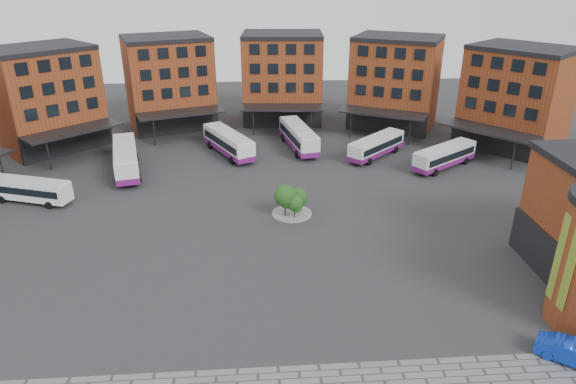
{
  "coord_description": "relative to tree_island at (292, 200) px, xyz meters",
  "views": [
    {
      "loc": [
        -2.04,
        -38.04,
        25.36
      ],
      "look_at": [
        1.35,
        9.04,
        4.0
      ],
      "focal_mm": 32.0,
      "sensor_mm": 36.0,
      "label": 1
    }
  ],
  "objects": [
    {
      "name": "ground",
      "position": [
        -1.92,
        -11.64,
        -1.9
      ],
      "size": [
        160.0,
        160.0,
        0.0
      ],
      "primitive_type": "plane",
      "color": "#28282B",
      "rests_on": "ground"
    },
    {
      "name": "bus_e",
      "position": [
        13.33,
        17.46,
        -0.29
      ],
      "size": [
        9.34,
        9.0,
        2.97
      ],
      "rotation": [
        0.0,
        0.0,
        -0.82
      ],
      "color": "white",
      "rests_on": "ground"
    },
    {
      "name": "bus_d",
      "position": [
        2.74,
        21.77,
        -0.07
      ],
      "size": [
        5.03,
        12.27,
        3.37
      ],
      "rotation": [
        0.0,
        0.0,
        0.2
      ],
      "color": "white",
      "rests_on": "ground"
    },
    {
      "name": "main_building",
      "position": [
        -6.7,
        26.61,
        5.33
      ],
      "size": [
        94.14,
        42.48,
        14.6
      ],
      "color": "brown",
      "rests_on": "ground"
    },
    {
      "name": "tree_island",
      "position": [
        0.0,
        0.0,
        0.0
      ],
      "size": [
        4.4,
        4.4,
        3.69
      ],
      "color": "gray",
      "rests_on": "ground"
    },
    {
      "name": "bus_c",
      "position": [
        -7.45,
        19.94,
        -0.11
      ],
      "size": [
        7.74,
        11.64,
        3.3
      ],
      "rotation": [
        0.0,
        0.0,
        0.47
      ],
      "color": "white",
      "rests_on": "ground"
    },
    {
      "name": "bus_a",
      "position": [
        -29.52,
        5.58,
        -0.27
      ],
      "size": [
        9.91,
        5.12,
        2.74
      ],
      "rotation": [
        0.0,
        0.0,
        1.25
      ],
      "color": "white",
      "rests_on": "ground"
    },
    {
      "name": "bus_f",
      "position": [
        21.44,
        12.74,
        -0.28
      ],
      "size": [
        10.12,
        8.01,
        2.98
      ],
      "rotation": [
        0.0,
        0.0,
        -0.97
      ],
      "color": "white",
      "rests_on": "ground"
    },
    {
      "name": "bus_b",
      "position": [
        -20.52,
        14.13,
        -0.0
      ],
      "size": [
        5.67,
        12.77,
        3.51
      ],
      "rotation": [
        0.0,
        0.0,
        0.23
      ],
      "color": "white",
      "rests_on": "ground"
    },
    {
      "name": "blue_car",
      "position": [
        17.55,
        -23.7,
        -1.11
      ],
      "size": [
        4.8,
        4.27,
        1.58
      ],
      "primitive_type": "imported",
      "rotation": [
        0.0,
        0.0,
        0.9
      ],
      "color": "#0D30B4",
      "rests_on": "ground"
    }
  ]
}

